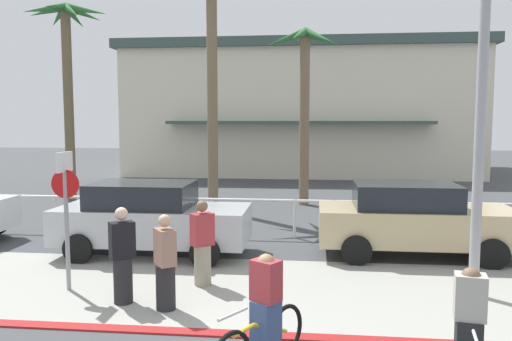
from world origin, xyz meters
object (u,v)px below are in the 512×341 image
object	(u,v)px
palm_tree_2	(212,38)
cyclist_teal_0	(469,335)
car_silver_1	(151,218)
pedestrian_2	(165,267)
streetlight_curb	(488,51)
car_tan_2	(413,219)
stop_sign_bike_lane	(66,201)
pedestrian_0	(123,260)
palm_tree_3	(304,73)
palm_tree_1	(67,53)
cyclist_yellow_1	(264,315)
pedestrian_1	(202,247)

from	to	relation	value
palm_tree_2	cyclist_teal_0	bearing A→B (deg)	-65.79
car_silver_1	cyclist_teal_0	world-z (taller)	car_silver_1
cyclist_teal_0	palm_tree_2	bearing A→B (deg)	114.21
car_silver_1	pedestrian_2	size ratio (longest dim) A/B	2.73
car_silver_1	cyclist_teal_0	distance (m)	7.81
palm_tree_2	streetlight_curb	bearing A→B (deg)	-53.14
car_tan_2	pedestrian_2	world-z (taller)	car_tan_2
stop_sign_bike_lane	car_tan_2	size ratio (longest dim) A/B	0.58
car_silver_1	cyclist_teal_0	size ratio (longest dim) A/B	2.44
pedestrian_0	pedestrian_2	size ratio (longest dim) A/B	1.04
streetlight_curb	pedestrian_2	xyz separation A→B (m)	(-5.26, -1.04, -3.54)
car_silver_1	palm_tree_2	bearing A→B (deg)	87.20
palm_tree_3	pedestrian_0	world-z (taller)	palm_tree_3
cyclist_teal_0	stop_sign_bike_lane	bearing A→B (deg)	154.93
pedestrian_2	palm_tree_3	bearing A→B (deg)	79.36
palm_tree_1	palm_tree_2	distance (m)	5.91
cyclist_yellow_1	palm_tree_1	bearing A→B (deg)	124.63
cyclist_yellow_1	pedestrian_2	xyz separation A→B (m)	(-1.79, 1.79, 0.04)
pedestrian_2	palm_tree_2	bearing A→B (deg)	96.28
palm_tree_3	cyclist_teal_0	bearing A→B (deg)	-80.79
streetlight_curb	palm_tree_2	bearing A→B (deg)	126.86
streetlight_curb	pedestrian_2	size ratio (longest dim) A/B	4.66
cyclist_yellow_1	palm_tree_2	bearing A→B (deg)	104.12
car_tan_2	pedestrian_1	distance (m)	5.09
palm_tree_1	cyclist_teal_0	xyz separation A→B (m)	(10.98, -12.81, -4.92)
pedestrian_1	pedestrian_2	xyz separation A→B (m)	(-0.34, -1.31, -0.01)
pedestrian_0	cyclist_teal_0	bearing A→B (deg)	-25.40
palm_tree_1	car_tan_2	distance (m)	14.16
palm_tree_1	palm_tree_3	bearing A→B (deg)	1.60
stop_sign_bike_lane	car_silver_1	xyz separation A→B (m)	(0.72, 2.63, -0.81)
palm_tree_3	cyclist_yellow_1	world-z (taller)	palm_tree_3
palm_tree_3	car_silver_1	distance (m)	9.14
car_tan_2	cyclist_yellow_1	world-z (taller)	car_tan_2
stop_sign_bike_lane	pedestrian_2	size ratio (longest dim) A/B	1.59
cyclist_teal_0	cyclist_yellow_1	bearing A→B (deg)	171.65
cyclist_yellow_1	pedestrian_0	size ratio (longest dim) A/B	0.93
streetlight_curb	palm_tree_1	distance (m)	15.50
car_tan_2	pedestrian_2	distance (m)	6.12
cyclist_teal_0	pedestrian_1	world-z (taller)	pedestrian_1
palm_tree_1	car_tan_2	xyz separation A→B (m)	(11.51, -6.74, -4.75)
palm_tree_3	pedestrian_0	distance (m)	11.79
car_tan_2	cyclist_yellow_1	xyz separation A→B (m)	(-2.91, -5.72, -0.18)
car_silver_1	car_tan_2	distance (m)	6.05
cyclist_yellow_1	pedestrian_2	bearing A→B (deg)	134.91
palm_tree_1	pedestrian_0	world-z (taller)	palm_tree_1
cyclist_teal_0	palm_tree_3	bearing A→B (deg)	99.21
car_tan_2	palm_tree_1	bearing A→B (deg)	149.65
streetlight_curb	car_tan_2	distance (m)	4.50
cyclist_yellow_1	pedestrian_0	world-z (taller)	pedestrian_0
palm_tree_1	cyclist_teal_0	bearing A→B (deg)	-49.38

